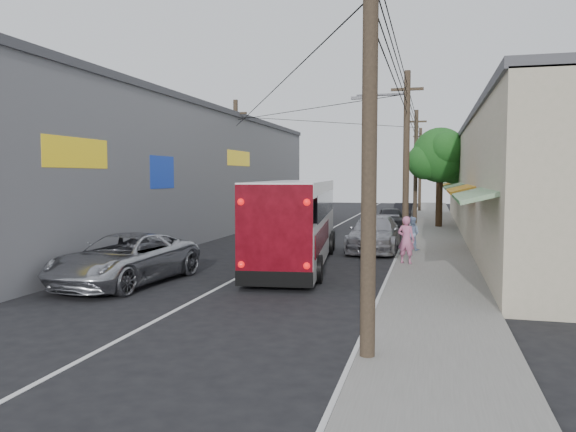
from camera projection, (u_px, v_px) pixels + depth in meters
name	position (u px, v px, depth m)	size (l,w,h in m)	color
ground	(161.00, 318.00, 13.59)	(120.00, 120.00, 0.00)	black
sidewalk	(434.00, 237.00, 31.30)	(3.00, 80.00, 0.12)	slate
building_right	(517.00, 181.00, 31.90)	(7.09, 40.00, 6.25)	beige
building_left	(171.00, 172.00, 32.82)	(7.20, 36.00, 7.25)	gray
utility_poles	(375.00, 164.00, 32.16)	(11.80, 45.28, 8.00)	#473828
street_tree	(441.00, 157.00, 36.70)	(4.40, 4.00, 6.60)	#3F2B19
coach_bus	(296.00, 221.00, 21.96)	(3.65, 11.42, 3.24)	white
jeepney	(125.00, 259.00, 17.86)	(2.63, 5.71, 1.59)	#BBBCC2
parked_suv	(375.00, 234.00, 25.76)	(2.21, 5.44, 1.58)	#95959C
parked_car_mid	(391.00, 218.00, 35.99)	(1.72, 4.27, 1.45)	black
parked_car_far	(404.00, 212.00, 43.70)	(1.40, 4.02, 1.33)	black
pedestrian_near	(406.00, 240.00, 21.28)	(0.66, 0.43, 1.80)	pink
pedestrian_far	(412.00, 233.00, 25.08)	(0.73, 0.57, 1.50)	#95AED9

